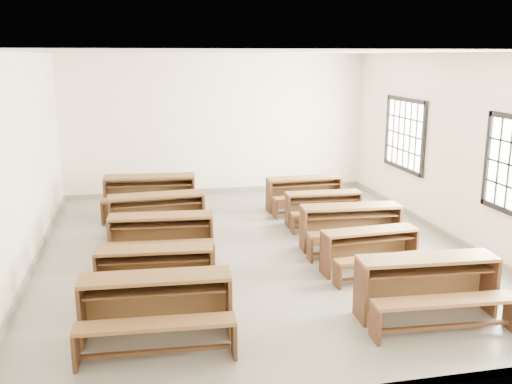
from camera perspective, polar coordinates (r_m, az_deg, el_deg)
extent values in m
plane|color=slate|center=(9.49, 0.00, -5.88)|extent=(8.50, 8.50, 0.00)
cube|color=silver|center=(8.95, 0.00, 13.67)|extent=(7.00, 8.50, 0.05)
cube|color=white|center=(13.20, -3.87, 6.73)|extent=(7.00, 0.05, 3.20)
cube|color=white|center=(5.14, 9.94, -4.25)|extent=(7.00, 0.05, 3.20)
cube|color=white|center=(9.03, -22.13, 2.63)|extent=(0.05, 8.50, 3.20)
cube|color=white|center=(10.37, 19.17, 4.16)|extent=(0.05, 8.50, 3.20)
cube|color=gray|center=(13.48, -3.77, 0.18)|extent=(7.00, 0.04, 0.10)
cube|color=gray|center=(9.42, -21.32, -6.67)|extent=(0.04, 8.50, 0.10)
cube|color=gray|center=(10.72, 18.56, -4.03)|extent=(0.04, 8.50, 0.10)
cube|color=black|center=(9.52, 22.15, 3.14)|extent=(0.06, 0.08, 1.46)
cube|color=white|center=(11.93, 14.72, 5.60)|extent=(0.02, 1.50, 1.30)
cube|color=black|center=(11.85, 14.83, 8.90)|extent=(0.06, 1.62, 0.08)
cube|color=black|center=(12.03, 14.44, 2.34)|extent=(0.06, 1.62, 0.08)
cube|color=black|center=(11.23, 16.42, 5.02)|extent=(0.06, 0.08, 1.46)
cube|color=black|center=(12.62, 13.03, 6.11)|extent=(0.06, 0.08, 1.46)
cube|color=brown|center=(6.53, -10.04, -8.39)|extent=(1.71, 0.52, 0.04)
cube|color=brown|center=(6.85, -9.87, -10.75)|extent=(1.68, 0.14, 0.72)
cube|color=#452617|center=(6.75, -17.02, -11.53)|extent=(0.07, 0.42, 0.72)
cube|color=#452617|center=(6.70, -2.74, -11.12)|extent=(0.07, 0.42, 0.72)
cube|color=#452617|center=(6.57, -9.99, -9.65)|extent=(1.57, 0.41, 0.02)
cube|color=brown|center=(6.19, -10.01, -12.88)|extent=(1.70, 0.39, 0.04)
cube|color=#452617|center=(6.37, -17.58, -14.77)|extent=(0.06, 0.30, 0.40)
cube|color=#452617|center=(6.31, -2.21, -14.36)|extent=(0.06, 0.30, 0.40)
cube|color=#452617|center=(6.33, -9.89, -15.45)|extent=(1.56, 0.15, 0.04)
cube|color=brown|center=(7.64, -10.15, -5.64)|extent=(1.56, 0.51, 0.04)
cube|color=brown|center=(7.92, -9.99, -7.59)|extent=(1.53, 0.17, 0.65)
cube|color=#452617|center=(7.84, -15.57, -8.13)|extent=(0.07, 0.39, 0.65)
cube|color=#452617|center=(7.75, -4.47, -7.89)|extent=(0.07, 0.39, 0.65)
cube|color=#452617|center=(7.67, -10.12, -6.63)|extent=(1.44, 0.40, 0.02)
cube|color=brown|center=(7.30, -10.22, -8.98)|extent=(1.55, 0.39, 0.04)
cube|color=#452617|center=(7.46, -16.00, -10.48)|extent=(0.06, 0.27, 0.36)
cube|color=#452617|center=(7.38, -4.26, -10.25)|extent=(0.06, 0.27, 0.36)
cube|color=#452617|center=(7.42, -10.13, -11.03)|extent=(1.42, 0.17, 0.04)
cube|color=brown|center=(9.03, -9.51, -2.37)|extent=(1.64, 0.54, 0.04)
cube|color=brown|center=(9.31, -9.39, -4.22)|extent=(1.61, 0.18, 0.69)
cube|color=#452617|center=(9.21, -14.35, -4.68)|extent=(0.07, 0.41, 0.69)
cube|color=#452617|center=(9.14, -4.47, -4.42)|extent=(0.07, 0.41, 0.69)
cube|color=#452617|center=(9.05, -9.48, -3.27)|extent=(1.52, 0.43, 0.02)
cube|color=brown|center=(8.65, -9.55, -5.20)|extent=(1.63, 0.42, 0.04)
cube|color=#452617|center=(8.79, -14.67, -6.62)|extent=(0.06, 0.29, 0.38)
cube|color=#452617|center=(8.72, -4.29, -6.36)|extent=(0.06, 0.29, 0.38)
cube|color=#452617|center=(8.75, -9.47, -7.08)|extent=(1.49, 0.18, 0.04)
cube|color=brown|center=(10.26, -9.96, -0.33)|extent=(1.70, 0.51, 0.04)
cube|color=brown|center=(10.53, -9.98, -2.08)|extent=(1.68, 0.14, 0.71)
cube|color=#452617|center=(10.31, -14.41, -2.64)|extent=(0.07, 0.42, 0.71)
cube|color=#452617|center=(10.45, -5.41, -2.06)|extent=(0.07, 0.42, 0.71)
cube|color=#452617|center=(10.27, -9.92, -1.15)|extent=(1.57, 0.40, 0.02)
cube|color=brown|center=(9.84, -9.60, -2.79)|extent=(1.69, 0.39, 0.04)
cube|color=#452617|center=(9.87, -14.29, -4.33)|extent=(0.06, 0.30, 0.40)
cube|color=#452617|center=(10.01, -4.88, -3.69)|extent=(0.06, 0.30, 0.40)
cube|color=#452617|center=(9.93, -9.53, -4.54)|extent=(1.55, 0.14, 0.04)
cube|color=brown|center=(11.62, -10.61, 1.54)|extent=(1.83, 0.59, 0.04)
cube|color=brown|center=(11.91, -10.48, -0.17)|extent=(1.79, 0.19, 0.76)
cube|color=#452617|center=(11.80, -14.77, -0.53)|extent=(0.08, 0.45, 0.76)
cube|color=#452617|center=(11.70, -6.24, -0.27)|extent=(0.08, 0.45, 0.76)
cube|color=#452617|center=(11.64, -10.58, 0.76)|extent=(1.68, 0.47, 0.02)
cube|color=brown|center=(11.16, -10.67, -0.73)|extent=(1.81, 0.46, 0.04)
cube|color=#452617|center=(11.31, -15.05, -2.02)|extent=(0.07, 0.32, 0.43)
cube|color=#452617|center=(11.21, -6.15, -1.77)|extent=(0.07, 0.32, 0.43)
cube|color=#452617|center=(11.25, -10.60, -2.40)|extent=(1.66, 0.19, 0.04)
cube|color=brown|center=(7.27, 16.81, -6.38)|extent=(1.73, 0.53, 0.04)
cube|color=brown|center=(7.57, 15.99, -8.65)|extent=(1.71, 0.15, 0.73)
cube|color=#452617|center=(7.11, 10.41, -9.81)|extent=(0.07, 0.43, 0.73)
cube|color=#452617|center=(7.79, 22.24, -8.52)|extent=(0.07, 0.43, 0.73)
cube|color=#452617|center=(7.30, 16.80, -7.54)|extent=(1.60, 0.42, 0.02)
cube|color=brown|center=(6.95, 18.47, -10.28)|extent=(1.73, 0.40, 0.04)
cube|color=#452617|center=(6.73, 11.82, -12.78)|extent=(0.06, 0.30, 0.41)
cube|color=#452617|center=(7.44, 24.19, -11.08)|extent=(0.06, 0.30, 0.41)
cube|color=#452617|center=(7.08, 18.28, -12.66)|extent=(1.58, 0.15, 0.04)
cube|color=brown|center=(8.59, 11.34, -3.81)|extent=(1.46, 0.45, 0.04)
cube|color=brown|center=(8.83, 10.77, -5.53)|extent=(1.44, 0.13, 0.61)
cube|color=#452617|center=(8.41, 6.94, -6.36)|extent=(0.06, 0.36, 0.61)
cube|color=#452617|center=(9.02, 15.24, -5.36)|extent=(0.06, 0.36, 0.61)
cube|color=#452617|center=(8.62, 11.35, -4.65)|extent=(1.35, 0.35, 0.02)
cube|color=brown|center=(8.31, 12.63, -6.45)|extent=(1.45, 0.34, 0.04)
cube|color=#452617|center=(8.08, 8.12, -8.27)|extent=(0.05, 0.25, 0.34)
cube|color=#452617|center=(8.72, 16.67, -7.07)|extent=(0.05, 0.25, 0.34)
cube|color=#452617|center=(8.40, 12.53, -8.18)|extent=(1.33, 0.13, 0.04)
cube|color=brown|center=(9.54, 9.48, -1.43)|extent=(1.67, 0.53, 0.04)
cube|color=brown|center=(9.81, 9.08, -3.25)|extent=(1.65, 0.16, 0.70)
cube|color=#452617|center=(9.44, 4.72, -3.79)|extent=(0.07, 0.41, 0.70)
cube|color=#452617|center=(9.91, 13.85, -3.31)|extent=(0.07, 0.41, 0.70)
cube|color=#452617|center=(9.56, 9.48, -2.30)|extent=(1.54, 0.42, 0.02)
cube|color=brown|center=(9.17, 10.34, -4.10)|extent=(1.67, 0.41, 0.04)
cube|color=#452617|center=(9.02, 5.40, -5.67)|extent=(0.06, 0.29, 0.39)
cube|color=#452617|center=(9.51, 14.91, -5.07)|extent=(0.06, 0.29, 0.39)
cube|color=#452617|center=(9.26, 10.26, -5.92)|extent=(1.52, 0.16, 0.04)
cube|color=brown|center=(10.83, 6.74, -0.10)|extent=(1.43, 0.43, 0.04)
cube|color=brown|center=(11.06, 6.48, -1.51)|extent=(1.42, 0.11, 0.60)
cube|color=#452617|center=(10.75, 3.15, -1.89)|extent=(0.05, 0.36, 0.60)
cube|color=#452617|center=(11.11, 10.13, -1.56)|extent=(0.05, 0.36, 0.60)
cube|color=#452617|center=(10.84, 6.75, -0.76)|extent=(1.32, 0.33, 0.02)
cube|color=brown|center=(10.49, 7.34, -2.06)|extent=(1.43, 0.32, 0.04)
cube|color=#452617|center=(10.38, 3.64, -3.22)|extent=(0.05, 0.25, 0.34)
cube|color=#452617|center=(10.76, 10.85, -2.84)|extent=(0.05, 0.25, 0.34)
cube|color=#452617|center=(10.57, 7.30, -3.45)|extent=(1.31, 0.11, 0.04)
cube|color=brown|center=(11.85, 4.82, 1.41)|extent=(1.56, 0.43, 0.04)
cube|color=brown|center=(12.09, 4.53, -0.04)|extent=(1.55, 0.08, 0.66)
cube|color=#452617|center=(11.71, 1.29, -0.44)|extent=(0.05, 0.39, 0.66)
cube|color=#452617|center=(12.18, 8.16, -0.03)|extent=(0.05, 0.39, 0.66)
cube|color=#452617|center=(11.86, 4.84, 0.75)|extent=(1.44, 0.33, 0.02)
cube|color=brown|center=(11.48, 5.54, -0.49)|extent=(1.55, 0.31, 0.04)
cube|color=#452617|center=(11.31, 1.90, -1.71)|extent=(0.05, 0.27, 0.37)
cube|color=#452617|center=(11.79, 8.99, -1.24)|extent=(0.05, 0.27, 0.37)
cube|color=#452617|center=(11.55, 5.51, -1.89)|extent=(1.43, 0.09, 0.04)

